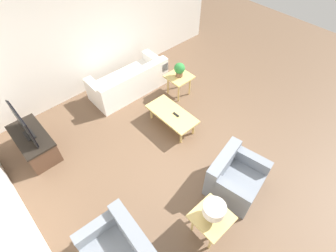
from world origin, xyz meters
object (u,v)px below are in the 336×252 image
at_px(armchair, 234,177).
at_px(table_lamp, 214,210).
at_px(side_table_lamp, 211,219).
at_px(tv_stand_chest, 34,143).
at_px(coffee_table, 172,115).
at_px(television, 23,125).
at_px(potted_plant, 179,69).
at_px(side_table_plant, 179,79).
at_px(sofa, 130,82).

bearing_deg(armchair, table_lamp, -175.91).
bearing_deg(side_table_lamp, tv_stand_chest, 21.70).
distance_m(coffee_table, tv_stand_chest, 2.84).
relative_size(television, potted_plant, 2.45).
distance_m(side_table_plant, television, 3.46).
relative_size(armchair, tv_stand_chest, 0.96).
xyz_separation_m(sofa, armchair, (-3.43, 0.24, 0.02)).
height_order(sofa, side_table_lamp, sofa).
relative_size(armchair, side_table_lamp, 1.90).
bearing_deg(side_table_plant, coffee_table, 128.06).
height_order(armchair, potted_plant, potted_plant).
height_order(coffee_table, side_table_lamp, side_table_lamp).
relative_size(side_table_lamp, television, 0.65).
bearing_deg(television, armchair, -143.99).
distance_m(sofa, potted_plant, 1.31).
xyz_separation_m(sofa, side_table_plant, (-0.89, -0.84, 0.19)).
relative_size(side_table_plant, tv_stand_chest, 0.51).
xyz_separation_m(television, potted_plant, (-0.64, -3.38, -0.09)).
height_order(side_table_lamp, tv_stand_chest, side_table_lamp).
distance_m(sofa, television, 2.62).
bearing_deg(coffee_table, television, 62.53).
height_order(side_table_plant, tv_stand_chest, side_table_plant).
height_order(side_table_lamp, table_lamp, table_lamp).
distance_m(tv_stand_chest, potted_plant, 3.47).
relative_size(sofa, tv_stand_chest, 1.75).
xyz_separation_m(coffee_table, side_table_plant, (0.67, -0.86, 0.12)).
relative_size(coffee_table, tv_stand_chest, 1.05).
relative_size(sofa, armchair, 1.81).
relative_size(coffee_table, potted_plant, 3.29).
xyz_separation_m(potted_plant, table_lamp, (-2.79, 2.01, 0.03)).
bearing_deg(potted_plant, table_lamp, 144.22).
relative_size(potted_plant, table_lamp, 1.00).
distance_m(tv_stand_chest, television, 0.55).
distance_m(armchair, table_lamp, 1.08).
xyz_separation_m(side_table_plant, side_table_lamp, (-2.79, 2.01, 0.00)).
relative_size(sofa, table_lamp, 5.50).
height_order(coffee_table, side_table_plant, side_table_plant).
distance_m(coffee_table, side_table_lamp, 2.41).
distance_m(sofa, side_table_lamp, 3.87).
distance_m(side_table_plant, table_lamp, 3.46).
bearing_deg(armchair, side_table_lamp, -175.91).
bearing_deg(side_table_lamp, sofa, -17.72).
distance_m(coffee_table, table_lamp, 2.45).
bearing_deg(tv_stand_chest, side_table_lamp, -158.30).
relative_size(television, table_lamp, 2.46).
height_order(side_table_plant, side_table_lamp, same).
bearing_deg(tv_stand_chest, coffee_table, -117.51).
height_order(armchair, side_table_lamp, armchair).
relative_size(side_table_plant, potted_plant, 1.59).
xyz_separation_m(coffee_table, tv_stand_chest, (1.31, 2.52, -0.06)).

